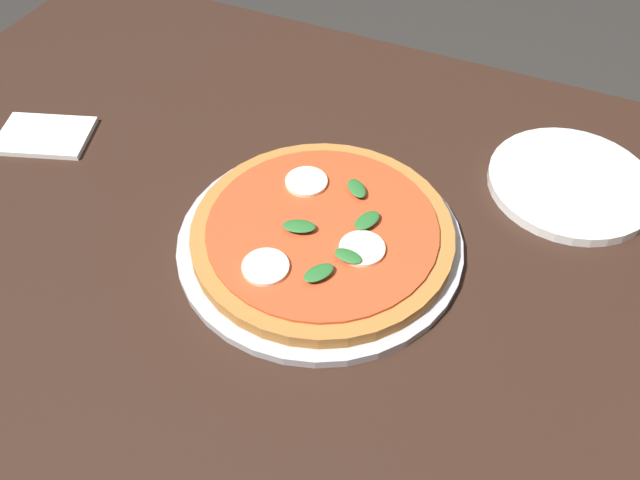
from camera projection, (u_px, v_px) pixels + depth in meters
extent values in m
plane|color=#2D2B28|center=(355.00, 479.00, 1.35)|extent=(6.00, 6.00, 0.00)
cube|color=black|center=(377.00, 258.00, 0.84)|extent=(1.56, 0.89, 0.04)
cube|color=black|center=(139.00, 153.00, 1.52)|extent=(0.07, 0.07, 0.68)
cylinder|color=#B2B2B7|center=(320.00, 242.00, 0.82)|extent=(0.35, 0.35, 0.01)
cylinder|color=#B27033|center=(322.00, 234.00, 0.81)|extent=(0.32, 0.32, 0.02)
cylinder|color=#CC4723|center=(322.00, 227.00, 0.80)|extent=(0.28, 0.28, 0.00)
cylinder|color=#F4EACC|center=(362.00, 249.00, 0.77)|extent=(0.05, 0.05, 0.00)
cylinder|color=#F4EACC|center=(306.00, 182.00, 0.85)|extent=(0.05, 0.05, 0.00)
cylinder|color=#F4EACC|center=(266.00, 267.00, 0.75)|extent=(0.05, 0.05, 0.00)
ellipsoid|color=#286B2D|center=(357.00, 188.00, 0.83)|extent=(0.04, 0.04, 0.00)
ellipsoid|color=#286B2D|center=(319.00, 273.00, 0.74)|extent=(0.04, 0.04, 0.00)
ellipsoid|color=#286B2D|center=(299.00, 226.00, 0.79)|extent=(0.04, 0.03, 0.00)
ellipsoid|color=#286B2D|center=(348.00, 256.00, 0.76)|extent=(0.04, 0.02, 0.00)
ellipsoid|color=#286B2D|center=(366.00, 222.00, 0.79)|extent=(0.03, 0.04, 0.00)
cylinder|color=white|center=(571.00, 183.00, 0.89)|extent=(0.22, 0.22, 0.01)
cube|color=white|center=(43.00, 137.00, 0.96)|extent=(0.15, 0.13, 0.01)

